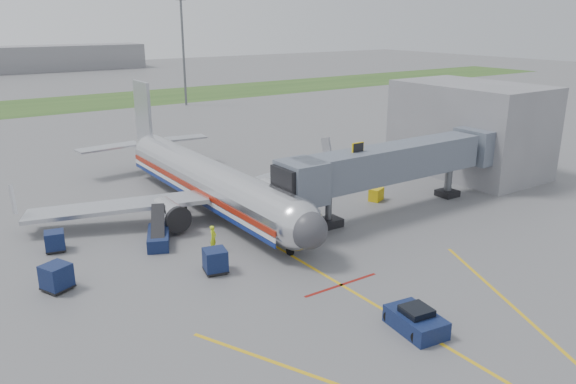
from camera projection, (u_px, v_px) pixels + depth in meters
ground at (306, 264)px, 40.30m from camera, size 400.00×400.00×0.00m
grass_strip at (38, 106)px, 111.16m from camera, size 300.00×25.00×0.01m
apron_markings at (377, 306)px, 34.48m from camera, size 21.52×50.00×0.01m
airliner at (208, 180)px, 51.52m from camera, size 32.10×35.67×10.25m
jet_bridge at (390, 164)px, 49.84m from camera, size 25.30×4.00×6.90m
terminal at (469, 129)px, 62.86m from camera, size 10.00×16.00×10.00m
light_mast_right at (183, 50)px, 109.61m from camera, size 2.00×0.44×20.40m
pushback_tug at (416, 321)px, 31.62m from camera, size 2.52×3.68×1.43m
baggage_cart_a at (56, 277)px, 36.24m from camera, size 2.17×2.17×1.77m
baggage_cart_b at (55, 241)px, 42.33m from camera, size 1.71×1.71×1.55m
baggage_cart_c at (215, 261)px, 38.77m from camera, size 1.87×1.87×1.68m
belt_loader at (158, 237)px, 43.73m from camera, size 3.16×5.05×2.41m
ground_power_cart at (376, 194)px, 54.12m from camera, size 1.79×1.53×1.21m
ramp_worker at (213, 238)px, 42.41m from camera, size 0.86×0.82×1.97m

